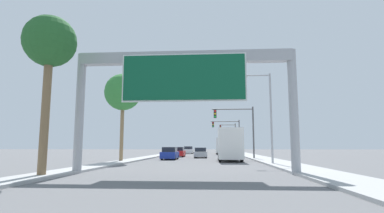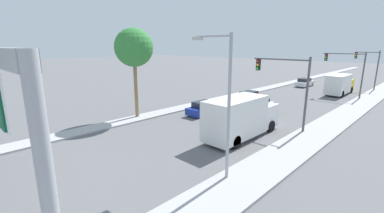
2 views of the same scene
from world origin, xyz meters
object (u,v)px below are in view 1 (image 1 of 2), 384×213
Objects in this scene: traffic_light_mid_block at (230,131)px; traffic_light_far_intersection at (230,134)px; car_near_left at (189,150)px; car_near_center at (201,153)px; palm_tree_background at (123,93)px; street_lamp_right at (267,110)px; traffic_light_near_intersection at (240,123)px; sign_gantry at (184,79)px; car_mid_center at (178,152)px; truck_box_primary at (222,146)px; car_mid_right at (170,154)px; truck_box_secondary at (229,145)px; palm_tree_foreground at (50,45)px.

traffic_light_far_intersection is at bearing 86.36° from traffic_light_mid_block.
car_near_left is 22.52m from car_near_center.
palm_tree_background is 14.85m from street_lamp_right.
traffic_light_near_intersection is 0.99× the size of traffic_light_mid_block.
sign_gantry reaches higher than car_mid_center.
truck_box_primary is (7.00, 14.38, 0.90)m from car_mid_center.
truck_box_primary is (7.00, 23.46, 0.89)m from car_mid_right.
street_lamp_right is (6.50, -15.48, 4.15)m from car_near_center.
car_near_center is 0.53× the size of truck_box_secondary.
traffic_light_far_intersection is 54.19m from palm_tree_foreground.
traffic_light_near_intersection is (8.61, -7.69, 3.76)m from car_mid_center.
car_mid_right is 0.51× the size of palm_tree_foreground.
truck_box_secondary is at bearing -108.54° from traffic_light_near_intersection.
truck_box_primary is 1.16× the size of traffic_light_mid_block.
street_lamp_right reaches higher than truck_box_secondary.
truck_box_secondary is 7.66m from street_lamp_right.
palm_tree_foreground is at bearing -99.71° from car_mid_right.
palm_tree_foreground is at bearing -118.43° from traffic_light_near_intersection.
sign_gantry is at bearing 19.18° from palm_tree_foreground.
car_near_center is 0.64× the size of traffic_light_far_intersection.
car_mid_right is 0.68× the size of traffic_light_near_intersection.
truck_box_secondary is 12.70m from palm_tree_background.
car_mid_right is at bearing 55.05° from palm_tree_background.
street_lamp_right is (1.48, -31.13, 0.30)m from traffic_light_mid_block.
truck_box_primary is at bearing -105.17° from traffic_light_far_intersection.
truck_box_secondary is 5.74m from traffic_light_near_intersection.
car_mid_center is 15.45m from traffic_light_mid_block.
palm_tree_foreground is at bearing -120.83° from truck_box_secondary.
palm_tree_foreground reaches higher than traffic_light_far_intersection.
palm_tree_background reaches higher than palm_tree_foreground.
traffic_light_mid_block is (5.01, 40.11, -1.11)m from sign_gantry.
sign_gantry is at bearing -96.43° from traffic_light_far_intersection.
truck_box_secondary is at bearing -93.54° from traffic_light_far_intersection.
sign_gantry is 1.66× the size of street_lamp_right.
traffic_light_near_intersection is 0.98× the size of traffic_light_far_intersection.
traffic_light_mid_block is 0.72× the size of palm_tree_background.
truck_box_secondary is at bearing 59.17° from palm_tree_foreground.
palm_tree_foreground is (-12.78, -52.59, 2.69)m from traffic_light_far_intersection.
palm_tree_foreground is at bearing -103.66° from traffic_light_far_intersection.
sign_gantry reaches higher than truck_box_secondary.
traffic_light_mid_block reaches higher than car_near_left.
street_lamp_right reaches higher than traffic_light_far_intersection.
car_near_center is at bearing -107.77° from traffic_light_mid_block.
traffic_light_near_intersection is at bearing -72.07° from car_near_left.
sign_gantry is 3.13× the size of car_near_center.
car_mid_right is 23.34m from traffic_light_mid_block.
car_mid_center is 0.67× the size of traffic_light_far_intersection.
palm_tree_foreground reaches higher than car_near_left.
car_mid_center is 0.67× the size of traffic_light_mid_block.
car_near_left is 11.42m from traffic_light_mid_block.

